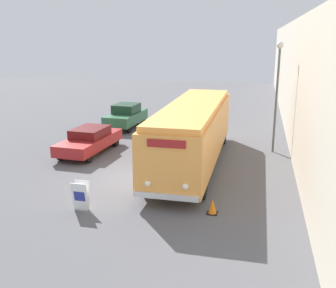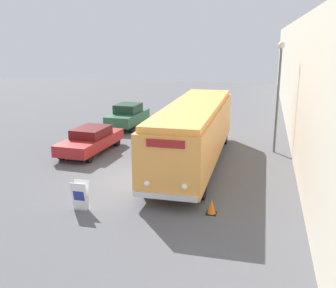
{
  "view_description": "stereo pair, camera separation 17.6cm",
  "coord_description": "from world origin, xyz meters",
  "px_view_note": "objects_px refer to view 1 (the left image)",
  "views": [
    {
      "loc": [
        5.16,
        -15.55,
        6.02
      ],
      "look_at": [
        1.54,
        -0.1,
        1.73
      ],
      "focal_mm": 42.0,
      "sensor_mm": 36.0,
      "label": 1
    },
    {
      "loc": [
        5.33,
        -15.51,
        6.02
      ],
      "look_at": [
        1.54,
        -0.1,
        1.73
      ],
      "focal_mm": 42.0,
      "sensor_mm": 36.0,
      "label": 2
    }
  ],
  "objects_px": {
    "parked_car_near": "(90,140)",
    "parked_car_mid": "(126,116)",
    "vintage_bus": "(193,131)",
    "traffic_cone": "(212,207)",
    "sign_board": "(81,196)",
    "streetlamp": "(278,81)"
  },
  "relations": [
    {
      "from": "parked_car_near",
      "to": "parked_car_mid",
      "type": "height_order",
      "value": "parked_car_mid"
    },
    {
      "from": "vintage_bus",
      "to": "traffic_cone",
      "type": "height_order",
      "value": "vintage_bus"
    },
    {
      "from": "vintage_bus",
      "to": "parked_car_near",
      "type": "relative_size",
      "value": 2.37
    },
    {
      "from": "vintage_bus",
      "to": "traffic_cone",
      "type": "xyz_separation_m",
      "value": [
        1.63,
        -5.42,
        -1.44
      ]
    },
    {
      "from": "sign_board",
      "to": "streetlamp",
      "type": "xyz_separation_m",
      "value": [
        6.92,
        9.33,
        3.32
      ]
    },
    {
      "from": "streetlamp",
      "to": "parked_car_near",
      "type": "bearing_deg",
      "value": -165.93
    },
    {
      "from": "streetlamp",
      "to": "traffic_cone",
      "type": "bearing_deg",
      "value": -104.76
    },
    {
      "from": "parked_car_near",
      "to": "parked_car_mid",
      "type": "distance_m",
      "value": 6.3
    },
    {
      "from": "sign_board",
      "to": "parked_car_mid",
      "type": "bearing_deg",
      "value": 102.17
    },
    {
      "from": "parked_car_mid",
      "to": "traffic_cone",
      "type": "bearing_deg",
      "value": -55.64
    },
    {
      "from": "vintage_bus",
      "to": "parked_car_mid",
      "type": "relative_size",
      "value": 2.73
    },
    {
      "from": "vintage_bus",
      "to": "streetlamp",
      "type": "xyz_separation_m",
      "value": [
        3.89,
        3.15,
        2.14
      ]
    },
    {
      "from": "sign_board",
      "to": "traffic_cone",
      "type": "bearing_deg",
      "value": 9.25
    },
    {
      "from": "vintage_bus",
      "to": "parked_car_mid",
      "type": "xyz_separation_m",
      "value": [
        -5.88,
        7.03,
        -0.87
      ]
    },
    {
      "from": "vintage_bus",
      "to": "parked_car_mid",
      "type": "distance_m",
      "value": 9.2
    },
    {
      "from": "sign_board",
      "to": "parked_car_mid",
      "type": "relative_size",
      "value": 0.26
    },
    {
      "from": "parked_car_mid",
      "to": "parked_car_near",
      "type": "bearing_deg",
      "value": -85.71
    },
    {
      "from": "parked_car_mid",
      "to": "vintage_bus",
      "type": "bearing_deg",
      "value": -46.83
    },
    {
      "from": "sign_board",
      "to": "vintage_bus",
      "type": "bearing_deg",
      "value": 63.93
    },
    {
      "from": "sign_board",
      "to": "traffic_cone",
      "type": "distance_m",
      "value": 4.73
    },
    {
      "from": "vintage_bus",
      "to": "sign_board",
      "type": "xyz_separation_m",
      "value": [
        -3.03,
        -6.18,
        -1.18
      ]
    },
    {
      "from": "vintage_bus",
      "to": "traffic_cone",
      "type": "bearing_deg",
      "value": -73.25
    }
  ]
}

